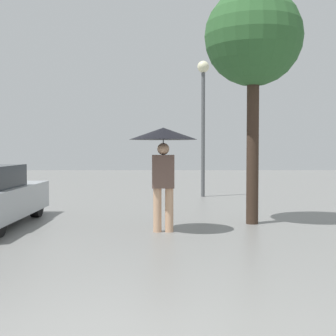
% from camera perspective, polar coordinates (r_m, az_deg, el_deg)
% --- Properties ---
extents(pedestrian, '(1.21, 1.21, 1.87)m').
position_cam_1_polar(pedestrian, '(8.34, -0.62, 2.76)').
color(pedestrian, tan).
rests_on(pedestrian, ground_plane).
extents(tree, '(1.93, 1.93, 4.66)m').
position_cam_1_polar(tree, '(9.66, 10.33, 15.17)').
color(tree, '#38281E').
rests_on(tree, ground_plane).
extents(street_lamp, '(0.37, 0.37, 4.22)m').
position_cam_1_polar(street_lamp, '(14.69, 4.26, 8.04)').
color(street_lamp, '#515456').
rests_on(street_lamp, ground_plane).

